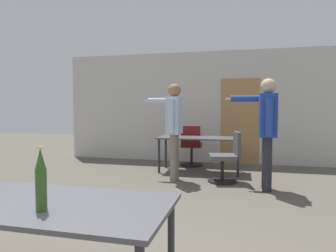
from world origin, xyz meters
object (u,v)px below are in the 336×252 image
(person_right_polo, at_px, (267,123))
(office_chair_mid_tucked, at_px, (191,147))
(beer_bottle, at_px, (41,181))
(person_center_tall, at_px, (174,122))
(office_chair_side_rolled, at_px, (227,159))

(person_right_polo, distance_m, office_chair_mid_tucked, 2.37)
(office_chair_mid_tucked, height_order, beer_bottle, beer_bottle)
(person_center_tall, height_order, beer_bottle, person_center_tall)
(office_chair_side_rolled, distance_m, beer_bottle, 4.09)
(beer_bottle, bearing_deg, person_center_tall, 90.77)
(person_right_polo, xyz_separation_m, beer_bottle, (-1.56, -3.58, -0.18))
(office_chair_mid_tucked, xyz_separation_m, beer_bottle, (-0.05, -5.28, 0.47))
(office_chair_mid_tucked, relative_size, beer_bottle, 2.43)
(person_center_tall, xyz_separation_m, office_chair_side_rolled, (0.96, 0.10, -0.67))
(office_chair_side_rolled, xyz_separation_m, office_chair_mid_tucked, (-0.86, 1.32, 0.02))
(person_right_polo, height_order, beer_bottle, person_right_polo)
(person_center_tall, xyz_separation_m, office_chair_mid_tucked, (0.10, 1.42, -0.65))
(person_right_polo, xyz_separation_m, office_chair_mid_tucked, (-1.51, 1.70, -0.65))
(office_chair_side_rolled, height_order, office_chair_mid_tucked, office_chair_mid_tucked)
(office_chair_side_rolled, bearing_deg, office_chair_mid_tucked, 21.42)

